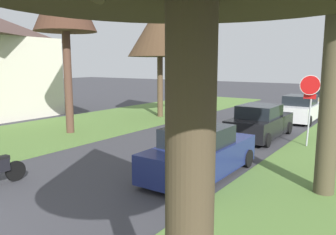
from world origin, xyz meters
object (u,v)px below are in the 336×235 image
(stop_sign_far, at_px, (310,95))
(parked_sedan_navy, at_px, (200,153))
(parked_sedan_black, at_px, (260,123))
(street_tree_left_mid_b, at_px, (160,31))
(parked_sedan_tan, at_px, (319,100))
(parked_sedan_white, at_px, (300,109))

(stop_sign_far, bearing_deg, parked_sedan_navy, -108.14)
(stop_sign_far, bearing_deg, parked_sedan_black, 164.74)
(parked_sedan_navy, height_order, parked_sedan_black, same)
(stop_sign_far, distance_m, street_tree_left_mid_b, 10.70)
(parked_sedan_tan, bearing_deg, street_tree_left_mid_b, -127.44)
(stop_sign_far, bearing_deg, street_tree_left_mid_b, 163.09)
(parked_sedan_navy, relative_size, parked_sedan_white, 1.00)
(parked_sedan_white, bearing_deg, parked_sedan_tan, 91.09)
(parked_sedan_navy, bearing_deg, street_tree_left_mid_b, 132.13)
(parked_sedan_black, bearing_deg, stop_sign_far, -15.26)
(parked_sedan_navy, xyz_separation_m, parked_sedan_white, (0.00, 12.37, 0.00))
(street_tree_left_mid_b, distance_m, parked_sedan_tan, 13.59)
(parked_sedan_navy, xyz_separation_m, parked_sedan_tan, (-0.12, 18.78, 0.00))
(stop_sign_far, height_order, street_tree_left_mid_b, street_tree_left_mid_b)
(parked_sedan_black, distance_m, parked_sedan_white, 6.05)
(parked_sedan_black, xyz_separation_m, parked_sedan_white, (0.36, 6.04, 0.00))
(parked_sedan_white, bearing_deg, stop_sign_far, -74.24)
(parked_sedan_white, bearing_deg, street_tree_left_mid_b, -154.85)
(parked_sedan_navy, bearing_deg, parked_sedan_black, 93.22)
(stop_sign_far, height_order, parked_sedan_black, stop_sign_far)
(stop_sign_far, bearing_deg, parked_sedan_tan, 98.70)
(stop_sign_far, relative_size, parked_sedan_tan, 0.67)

